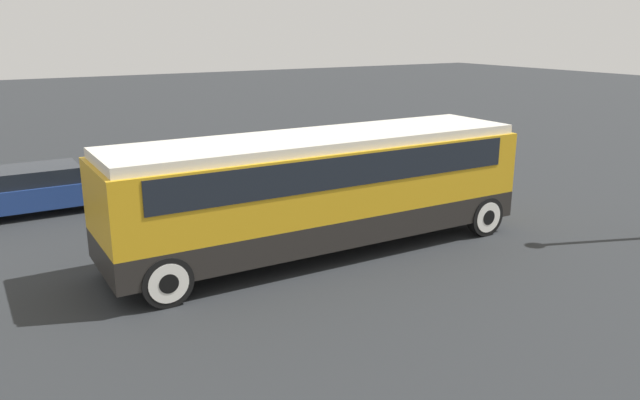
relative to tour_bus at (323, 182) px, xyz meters
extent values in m
plane|color=#26282B|center=(-0.10, 0.00, -1.74)|extent=(120.00, 120.00, 0.00)
cube|color=black|center=(-0.10, 0.00, -0.97)|extent=(10.34, 2.57, 0.67)
cube|color=gold|center=(-0.10, 0.00, 0.14)|extent=(10.34, 2.57, 1.55)
cube|color=black|center=(-0.10, 0.00, 0.52)|extent=(9.10, 2.61, 0.70)
cube|color=silver|center=(-0.10, 0.00, 1.03)|extent=(10.14, 2.36, 0.22)
cube|color=gold|center=(4.93, 0.00, -0.08)|extent=(0.36, 2.47, 1.77)
cylinder|color=black|center=(4.24, -1.17, -1.22)|extent=(1.04, 0.28, 1.04)
cylinder|color=silver|center=(4.24, -1.17, -1.22)|extent=(0.81, 0.30, 0.81)
cylinder|color=black|center=(4.24, -1.17, -1.22)|extent=(0.40, 0.32, 0.40)
cylinder|color=black|center=(4.24, 1.17, -1.22)|extent=(1.04, 0.28, 1.04)
cylinder|color=silver|center=(4.24, 1.17, -1.22)|extent=(0.81, 0.30, 0.81)
cylinder|color=black|center=(4.24, 1.17, -1.22)|extent=(0.40, 0.32, 0.40)
cylinder|color=black|center=(-4.28, -1.17, -1.22)|extent=(1.04, 0.28, 1.04)
cylinder|color=silver|center=(-4.28, -1.17, -1.22)|extent=(0.81, 0.30, 0.81)
cylinder|color=black|center=(-4.28, -1.17, -1.22)|extent=(0.40, 0.32, 0.40)
cylinder|color=black|center=(-4.28, 1.17, -1.22)|extent=(1.04, 0.28, 1.04)
cylinder|color=silver|center=(-4.28, 1.17, -1.22)|extent=(0.81, 0.30, 0.81)
cylinder|color=black|center=(-4.28, 1.17, -1.22)|extent=(0.40, 0.32, 0.40)
cube|color=maroon|center=(4.38, 7.82, -1.14)|extent=(4.53, 1.84, 0.70)
cube|color=black|center=(4.20, 7.82, -0.53)|extent=(2.36, 1.66, 0.53)
cylinder|color=black|center=(6.17, 6.99, -1.41)|extent=(0.67, 0.22, 0.67)
cylinder|color=black|center=(6.17, 6.99, -1.41)|extent=(0.25, 0.26, 0.25)
cylinder|color=black|center=(6.17, 8.65, -1.41)|extent=(0.67, 0.22, 0.67)
cylinder|color=black|center=(6.17, 8.65, -1.41)|extent=(0.25, 0.26, 0.25)
cylinder|color=black|center=(2.58, 6.99, -1.41)|extent=(0.67, 0.22, 0.67)
cylinder|color=black|center=(2.58, 6.99, -1.41)|extent=(0.25, 0.26, 0.25)
cylinder|color=black|center=(2.58, 8.65, -1.41)|extent=(0.67, 0.22, 0.67)
cylinder|color=black|center=(2.58, 8.65, -1.41)|extent=(0.25, 0.26, 0.25)
cube|color=silver|center=(1.62, 4.91, -1.20)|extent=(4.66, 1.89, 0.60)
cube|color=black|center=(1.43, 4.91, -0.61)|extent=(2.42, 1.70, 0.58)
cylinder|color=black|center=(3.50, 4.06, -1.42)|extent=(0.64, 0.22, 0.64)
cylinder|color=black|center=(3.50, 4.06, -1.42)|extent=(0.24, 0.26, 0.24)
cylinder|color=black|center=(3.50, 5.77, -1.42)|extent=(0.64, 0.22, 0.64)
cylinder|color=black|center=(3.50, 5.77, -1.42)|extent=(0.24, 0.26, 0.24)
cylinder|color=black|center=(-0.26, 4.06, -1.42)|extent=(0.64, 0.22, 0.64)
cylinder|color=black|center=(-0.26, 4.06, -1.42)|extent=(0.24, 0.26, 0.24)
cylinder|color=black|center=(-0.26, 5.77, -1.42)|extent=(0.64, 0.22, 0.64)
cylinder|color=black|center=(-0.26, 5.77, -1.42)|extent=(0.24, 0.26, 0.24)
cube|color=navy|center=(-5.45, 7.13, -1.16)|extent=(4.72, 1.82, 0.66)
cube|color=black|center=(-5.64, 7.13, -0.60)|extent=(2.45, 1.64, 0.46)
cylinder|color=black|center=(-3.56, 6.31, -1.41)|extent=(0.67, 0.22, 0.67)
cylinder|color=black|center=(-3.56, 6.31, -1.41)|extent=(0.25, 0.26, 0.25)
cylinder|color=black|center=(-3.56, 7.95, -1.41)|extent=(0.67, 0.22, 0.67)
cylinder|color=black|center=(-3.56, 7.95, -1.41)|extent=(0.25, 0.26, 0.25)
camera|label=1|loc=(-7.45, -12.44, 3.59)|focal=35.00mm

